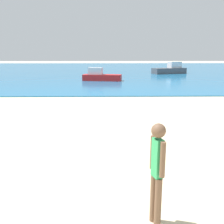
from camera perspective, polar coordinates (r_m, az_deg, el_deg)
name	(u,v)px	position (r m, az deg, el deg)	size (l,w,h in m)	color
water	(105,69)	(45.26, -1.46, 9.58)	(160.00, 60.00, 0.06)	#1E6B9E
person_standing	(157,169)	(3.83, 10.00, -12.36)	(0.21, 0.35, 1.57)	brown
boat_near	(101,76)	(24.55, -2.54, 7.99)	(3.77, 1.76, 1.23)	red
boat_far	(170,69)	(34.57, 12.86, 9.23)	(4.72, 2.95, 1.53)	#4C4C51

